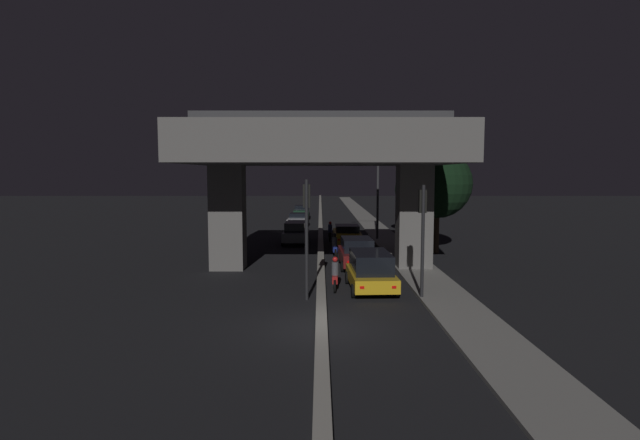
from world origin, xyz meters
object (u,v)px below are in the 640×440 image
street_lamp (374,176)px  car_dark_green_third_oncoming (302,212)px  traffic_light_right_of_median (423,222)px  car_taxi_yellow_lead (372,270)px  pedestrian_on_sidewalk (411,253)px  car_taxi_yellow_third (348,235)px  car_dark_red_second (358,252)px  car_grey_lead_oncoming (297,232)px  motorcycle_blue_filtering_mid (335,247)px  traffic_light_left_of_median (307,218)px  motorcycle_black_filtering_far (331,233)px  car_white_second_oncoming (299,220)px  motorcycle_red_filtering_near (336,276)px

street_lamp → car_dark_green_third_oncoming: street_lamp is taller
traffic_light_right_of_median → car_taxi_yellow_lead: (-1.94, 1.62, -2.35)m
car_taxi_yellow_lead → pedestrian_on_sidewalk: (2.63, 4.72, 0.03)m
car_taxi_yellow_lead → car_taxi_yellow_third: car_taxi_yellow_lead is taller
street_lamp → car_dark_red_second: size_ratio=2.04×
street_lamp → car_grey_lead_oncoming: street_lamp is taller
traffic_light_right_of_median → street_lamp: street_lamp is taller
car_dark_red_second → motorcycle_blue_filtering_mid: car_dark_red_second is taller
car_taxi_yellow_third → traffic_light_left_of_median: bearing=170.7°
motorcycle_blue_filtering_mid → motorcycle_black_filtering_far: bearing=-2.8°
car_dark_red_second → car_taxi_yellow_lead: bearing=-179.8°
car_white_second_oncoming → motorcycle_black_filtering_far: (2.93, -9.76, -0.09)m
traffic_light_right_of_median → motorcycle_blue_filtering_mid: traffic_light_right_of_median is taller
traffic_light_left_of_median → motorcycle_red_filtering_near: traffic_light_left_of_median is taller
car_taxi_yellow_lead → motorcycle_blue_filtering_mid: bearing=6.3°
pedestrian_on_sidewalk → car_grey_lead_oncoming: bearing=122.8°
car_taxi_yellow_lead → motorcycle_black_filtering_far: 16.61m
motorcycle_blue_filtering_mid → traffic_light_right_of_median: bearing=-166.4°
car_taxi_yellow_lead → motorcycle_red_filtering_near: 1.62m
car_white_second_oncoming → car_dark_green_third_oncoming: bearing=-178.0°
traffic_light_right_of_median → car_grey_lead_oncoming: traffic_light_right_of_median is taller
car_dark_red_second → car_grey_lead_oncoming: bearing=19.7°
car_dark_red_second → motorcycle_blue_filtering_mid: 3.61m
traffic_light_right_of_median → car_taxi_yellow_third: bearing=98.3°
car_white_second_oncoming → motorcycle_blue_filtering_mid: size_ratio=2.54×
car_taxi_yellow_third → car_dark_green_third_oncoming: size_ratio=1.07×
traffic_light_right_of_median → car_taxi_yellow_lead: size_ratio=1.14×
car_white_second_oncoming → car_dark_green_third_oncoming: car_dark_green_third_oncoming is taller
car_white_second_oncoming → pedestrian_on_sidewalk: pedestrian_on_sidewalk is taller
car_taxi_yellow_lead → motorcycle_blue_filtering_mid: size_ratio=2.26×
street_lamp → car_taxi_yellow_third: (-2.17, -2.89, -4.24)m
car_taxi_yellow_third → car_dark_green_third_oncoming: (-4.11, 21.63, 0.01)m
traffic_light_left_of_median → car_taxi_yellow_lead: size_ratio=1.19×
pedestrian_on_sidewalk → car_white_second_oncoming: bearing=108.1°
street_lamp → car_white_second_oncoming: (-6.27, 9.51, -4.30)m
car_dark_green_third_oncoming → motorcycle_blue_filtering_mid: bearing=6.0°
street_lamp → car_white_second_oncoming: 12.17m
traffic_light_left_of_median → motorcycle_black_filtering_far: 18.42m
car_white_second_oncoming → motorcycle_black_filtering_far: 10.19m
motorcycle_red_filtering_near → street_lamp: bearing=-8.8°
car_dark_red_second → motorcycle_red_filtering_near: size_ratio=2.15×
traffic_light_right_of_median → car_dark_green_third_oncoming: size_ratio=1.17×
motorcycle_red_filtering_near → car_dark_green_third_oncoming: bearing=7.5°
car_taxi_yellow_lead → car_taxi_yellow_third: bearing=-1.0°
traffic_light_left_of_median → traffic_light_right_of_median: traffic_light_left_of_median is taller
motorcycle_red_filtering_near → car_taxi_yellow_lead: bearing=-90.8°
car_dark_green_third_oncoming → motorcycle_black_filtering_far: 19.22m
car_dark_green_third_oncoming → motorcycle_red_filtering_near: car_dark_green_third_oncoming is taller
traffic_light_left_of_median → street_lamp: size_ratio=0.59×
motorcycle_red_filtering_near → motorcycle_black_filtering_far: 16.43m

